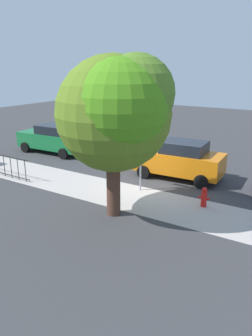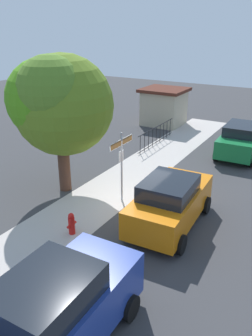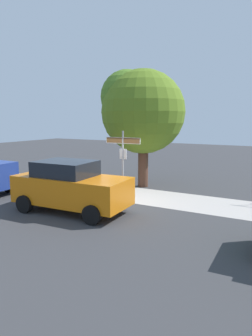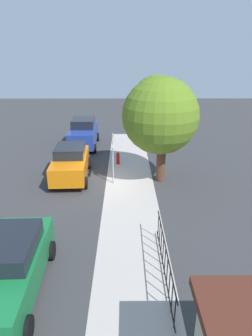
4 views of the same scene
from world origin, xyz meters
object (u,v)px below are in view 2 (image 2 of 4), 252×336
street_sign (122,154)px  shade_tree (57,102)px  car_green (242,139)px  car_blue (56,314)px  fire_hydrant (72,224)px  car_orange (170,202)px  utility_shed (164,106)px

street_sign → shade_tree: 3.19m
shade_tree → car_green: shade_tree is taller
street_sign → car_green: 8.31m
street_sign → car_blue: bearing=-159.9°
street_sign → fire_hydrant: street_sign is taller
car_blue → car_orange: bearing=-0.7°
shade_tree → car_orange: 5.73m
car_green → fire_hydrant: size_ratio=5.88×
street_sign → utility_shed: size_ratio=0.97×
car_blue → street_sign: bearing=19.2°
street_sign → utility_shed: bearing=16.7°
car_orange → fire_hydrant: 3.42m
car_blue → fire_hydrant: 4.61m
car_blue → fire_hydrant: size_ratio=5.63×
shade_tree → car_blue: shade_tree is taller
shade_tree → street_sign: bearing=-77.5°
car_orange → car_green: 8.54m
shade_tree → fire_hydrant: size_ratio=7.21×
street_sign → shade_tree: bearing=102.5°
shade_tree → car_orange: bearing=-92.5°
street_sign → car_orange: 2.73m
car_orange → car_green: size_ratio=0.93×
utility_shed → car_green: bearing=-119.8°
street_sign → car_orange: (-0.77, -2.41, -1.04)m
car_orange → utility_shed: (12.07, 5.81, 0.36)m
car_green → fire_hydrant: (-10.68, 2.99, -0.50)m
car_blue → utility_shed: bearing=17.1°
street_sign → car_green: street_sign is taller
car_blue → utility_shed: utility_shed is taller
street_sign → fire_hydrant: bearing=176.1°
car_green → fire_hydrant: car_green is taller
street_sign → utility_shed: 11.82m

